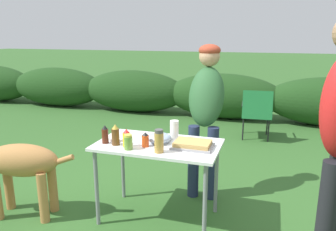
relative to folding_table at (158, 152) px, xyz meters
The scene contains 16 objects.
ground_plane 0.66m from the folding_table, ahead, with size 60.00×60.00×0.00m, color #336028.
shrub_hedge 4.02m from the folding_table, 90.00° to the left, with size 14.40×0.90×0.92m.
folding_table is the anchor object (origin of this frame).
food_tray 0.33m from the folding_table, ahead, with size 0.35×0.25×0.06m.
plate_stack 0.42m from the folding_table, behind, with size 0.22×0.22×0.02m, color white.
mixing_bowl 0.12m from the folding_table, 86.89° to the left, with size 0.22×0.22×0.09m, color #99B2CC.
paper_cup_stack 0.26m from the folding_table, 59.11° to the left, with size 0.08×0.08×0.18m, color white.
relish_jar 0.32m from the folding_table, 130.34° to the right, with size 0.07×0.07×0.13m.
beer_bottle 0.41m from the folding_table, 156.93° to the right, with size 0.07×0.07×0.19m.
hot_sauce_bottle 0.19m from the folding_table, 124.97° to the right, with size 0.06×0.06×0.13m.
spice_jar 0.28m from the folding_table, 68.70° to the right, with size 0.08×0.08×0.20m.
bbq_sauce_bottle 0.50m from the folding_table, 163.65° to the right, with size 0.06×0.06×0.17m.
mustard_bottle 0.32m from the folding_table, 145.28° to the right, with size 0.07×0.07×0.16m.
standing_person_in_navy_coat 0.78m from the folding_table, 64.98° to the left, with size 0.38×0.49×1.59m.
dog 1.34m from the folding_table, 164.86° to the right, with size 1.09×0.45×0.79m.
camp_chair_green_behind_table 2.84m from the folding_table, 75.19° to the left, with size 0.51×0.62×0.83m.
Camera 1 is at (0.93, -2.62, 1.69)m, focal length 35.00 mm.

